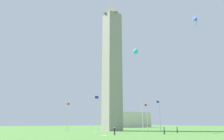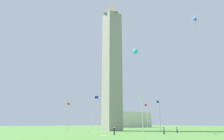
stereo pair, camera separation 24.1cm
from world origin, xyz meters
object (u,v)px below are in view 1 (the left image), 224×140
at_px(flagpole_e, 142,113).
at_px(person_teal_shirt, 164,130).
at_px(obelisk_monument, 112,61).
at_px(flagpole_nw, 69,115).
at_px(picnic_blanket_near_first_person, 105,135).
at_px(flagpole_sw, 121,116).
at_px(kite_cyan_delta, 135,52).
at_px(kite_blue_delta, 196,19).
at_px(person_green_shirt, 177,130).
at_px(distant_building, 128,120).
at_px(flagpole_s, 147,116).
at_px(flagpole_n, 67,114).
at_px(person_black_shirt, 115,131).
at_px(flagpole_se, 160,114).
at_px(flagpole_w, 91,116).
at_px(flagpole_ne, 98,112).

distance_m(flagpole_e, person_teal_shirt, 8.87).
bearing_deg(obelisk_monument, flagpole_e, 89.80).
bearing_deg(flagpole_nw, picnic_blanket_near_first_person, 84.30).
height_order(flagpole_sw, kite_cyan_delta, kite_cyan_delta).
xyz_separation_m(kite_cyan_delta, kite_blue_delta, (2.35, 21.81, -0.81)).
distance_m(person_green_shirt, distant_building, 68.55).
height_order(flagpole_e, person_green_shirt, flagpole_e).
bearing_deg(flagpole_s, flagpole_nw, -22.50).
height_order(flagpole_n, person_black_shirt, flagpole_n).
distance_m(flagpole_s, flagpole_sw, 11.71).
xyz_separation_m(flagpole_sw, person_teal_shirt, (11.26, 33.91, -4.21)).
xyz_separation_m(flagpole_nw, person_black_shirt, (0.22, 29.74, -4.28)).
xyz_separation_m(flagpole_nw, kite_cyan_delta, (-9.74, 25.01, 17.34)).
bearing_deg(flagpole_sw, flagpole_e, 67.50).
bearing_deg(flagpole_e, flagpole_se, -157.50).
relative_size(obelisk_monument, flagpole_sw, 5.06).
distance_m(flagpole_e, flagpole_w, 30.59).
bearing_deg(kite_blue_delta, flagpole_nw, -81.02).
bearing_deg(distant_building, obelisk_monument, 47.97).
distance_m(flagpole_ne, person_teal_shirt, 16.61).
bearing_deg(flagpole_nw, kite_blue_delta, 98.98).
xyz_separation_m(flagpole_n, flagpole_ne, (-4.48, 10.82, 0.00)).
bearing_deg(flagpole_ne, distant_building, -132.71).
bearing_deg(flagpole_w, flagpole_ne, 67.50).
height_order(obelisk_monument, kite_cyan_delta, obelisk_monument).
xyz_separation_m(flagpole_n, kite_blue_delta, (-11.88, 36.00, 16.52)).
bearing_deg(kite_blue_delta, flagpole_ne, -73.64).
bearing_deg(flagpole_e, flagpole_ne, -22.50).
bearing_deg(flagpole_sw, distant_building, -130.94).
xyz_separation_m(flagpole_ne, flagpole_sw, (-21.63, -21.63, 0.00)).
xyz_separation_m(flagpole_s, person_black_shirt, (26.34, 18.93, -4.28)).
bearing_deg(kite_blue_delta, person_green_shirt, -123.38).
relative_size(flagpole_sw, person_teal_shirt, 5.39).
height_order(flagpole_e, flagpole_nw, same).
distance_m(flagpole_e, kite_blue_delta, 26.71).
bearing_deg(flagpole_n, flagpole_ne, 112.50).
bearing_deg(flagpole_nw, flagpole_s, 157.50).
relative_size(flagpole_sw, kite_blue_delta, 4.31).
distance_m(flagpole_se, kite_blue_delta, 33.32).
height_order(kite_blue_delta, distant_building, kite_blue_delta).
distance_m(obelisk_monument, person_teal_shirt, 32.44).
relative_size(flagpole_se, flagpole_nw, 1.00).
distance_m(flagpole_ne, kite_blue_delta, 31.02).
bearing_deg(flagpole_s, person_black_shirt, 35.70).
bearing_deg(obelisk_monument, flagpole_w, -89.80).
bearing_deg(flagpole_sw, flagpole_s, 112.50).
distance_m(flagpole_s, person_black_shirt, 32.71).
relative_size(flagpole_nw, kite_cyan_delta, 2.93).
relative_size(distant_building, picnic_blanket_near_first_person, 13.36).
height_order(flagpole_s, person_green_shirt, flagpole_s).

